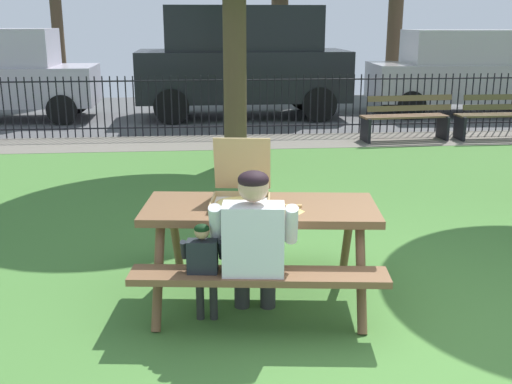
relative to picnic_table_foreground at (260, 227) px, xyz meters
name	(u,v)px	position (x,y,z in m)	size (l,w,h in m)	color
ground	(366,242)	(1.19, 1.17, -0.61)	(28.00, 12.04, 0.02)	#487C36
cobblestone_walkway	(290,141)	(1.19, 6.49, -0.60)	(28.00, 1.40, 0.01)	slate
street_asphalt	(267,112)	(1.19, 10.32, -0.60)	(28.00, 6.27, 0.01)	#515154
picnic_table_foreground	(260,227)	(0.00, 0.00, 0.00)	(1.96, 1.68, 0.79)	brown
pizza_box_open	(241,192)	(-0.15, 0.07, 0.27)	(0.52, 0.58, 0.50)	tan
pizza_slice_on_table	(293,210)	(0.23, -0.15, 0.18)	(0.16, 0.24, 0.02)	#F4C95A
adult_at_table	(254,242)	(-0.09, -0.49, 0.06)	(0.63, 0.62, 1.19)	#303030
child_at_table	(204,264)	(-0.45, -0.48, -0.10)	(0.32, 0.31, 0.82)	#2B2B2B
iron_fence_streetside	(285,104)	(1.19, 7.19, -0.01)	(18.31, 0.03, 1.15)	black
park_bench_center	(406,118)	(3.32, 6.35, -0.18)	(1.63, 0.60, 0.85)	brown
park_bench_right	(500,117)	(5.12, 6.35, -0.18)	(1.61, 0.49, 0.85)	brown
parked_car_left	(5,74)	(-4.71, 9.53, 0.41)	(3.93, 1.89, 1.98)	#BBB2C2
parked_car_center	(243,59)	(0.54, 9.53, 0.71)	(4.72, 2.10, 2.46)	black
parked_car_right	(465,71)	(5.77, 9.53, 0.41)	(4.49, 2.11, 1.94)	#BAB3B5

